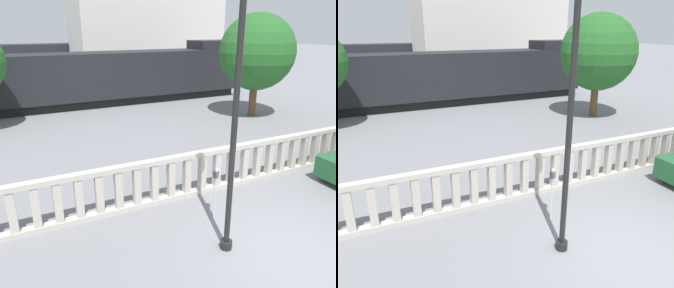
% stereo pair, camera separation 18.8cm
% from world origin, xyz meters
% --- Properties ---
extents(ground_plane, '(160.00, 160.00, 0.00)m').
position_xyz_m(ground_plane, '(0.00, 0.00, 0.00)').
color(ground_plane, slate).
extents(balustrade, '(12.81, 0.24, 1.38)m').
position_xyz_m(balustrade, '(-0.00, 3.39, 0.69)').
color(balustrade, '#BCB5A8').
rests_on(balustrade, ground).
extents(lamppost, '(0.32, 0.32, 6.42)m').
position_xyz_m(lamppost, '(-1.18, 0.77, 3.55)').
color(lamppost, black).
rests_on(lamppost, ground).
extents(parking_meter, '(0.16, 0.16, 1.47)m').
position_xyz_m(parking_meter, '(-0.72, 2.00, 1.16)').
color(parking_meter, silver).
rests_on(parking_meter, ground).
extents(train_near, '(19.58, 2.64, 3.98)m').
position_xyz_m(train_near, '(0.52, 16.90, 1.79)').
color(train_near, black).
rests_on(train_near, ground).
extents(train_far, '(24.39, 2.93, 3.91)m').
position_xyz_m(train_far, '(3.61, 31.76, 1.74)').
color(train_far, black).
rests_on(train_far, ground).
extents(building_block, '(13.64, 6.43, 13.24)m').
position_xyz_m(building_block, '(7.34, 26.52, 6.62)').
color(building_block, beige).
rests_on(building_block, ground).
extents(tree_left, '(4.17, 4.17, 5.67)m').
position_xyz_m(tree_left, '(7.34, 10.31, 3.58)').
color(tree_left, brown).
rests_on(tree_left, ground).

